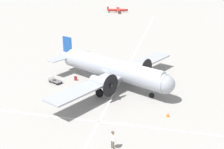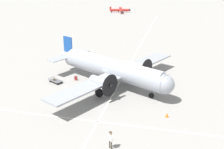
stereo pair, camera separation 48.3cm
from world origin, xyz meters
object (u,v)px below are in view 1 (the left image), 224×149
(suitcase_upright_spare, at_px, (54,81))
(crew_foreground, at_px, (113,138))
(baggage_cart, at_px, (55,81))
(light_aircraft_distant, at_px, (118,10))
(airliner_main, at_px, (114,69))
(traffic_cone, at_px, (168,115))
(suitcase_near_door, at_px, (76,78))

(suitcase_upright_spare, bearing_deg, crew_foreground, 130.59)
(baggage_cart, height_order, light_aircraft_distant, light_aircraft_distant)
(baggage_cart, relative_size, light_aircraft_distant, 0.22)
(airliner_main, xyz_separation_m, suitcase_upright_spare, (8.36, 0.80, -2.18))
(crew_foreground, xyz_separation_m, baggage_cart, (11.11, -13.15, -0.78))
(light_aircraft_distant, relative_size, traffic_cone, 21.76)
(suitcase_near_door, height_order, suitcase_upright_spare, suitcase_near_door)
(crew_foreground, bearing_deg, suitcase_near_door, 157.07)
(traffic_cone, bearing_deg, baggage_cart, -21.75)
(suitcase_near_door, bearing_deg, crew_foreground, 120.58)
(suitcase_near_door, relative_size, suitcase_upright_spare, 1.22)
(suitcase_near_door, bearing_deg, baggage_cart, 31.24)
(crew_foreground, distance_m, light_aircraft_distant, 83.06)
(baggage_cart, bearing_deg, suitcase_upright_spare, -141.01)
(crew_foreground, relative_size, suitcase_near_door, 2.66)
(crew_foreground, relative_size, baggage_cart, 0.76)
(light_aircraft_distant, bearing_deg, baggage_cart, -99.11)
(crew_foreground, height_order, light_aircraft_distant, light_aircraft_distant)
(crew_foreground, bearing_deg, suitcase_upright_spare, 167.08)
(suitcase_upright_spare, relative_size, light_aircraft_distant, 0.05)
(suitcase_upright_spare, bearing_deg, airliner_main, -174.52)
(airliner_main, xyz_separation_m, traffic_cone, (-7.47, 7.04, -2.20))
(airliner_main, relative_size, traffic_cone, 45.63)
(crew_foreground, distance_m, baggage_cart, 17.24)
(airliner_main, bearing_deg, suitcase_upright_spare, -147.58)
(airliner_main, xyz_separation_m, baggage_cart, (8.23, 0.77, -2.14))
(traffic_cone, bearing_deg, airliner_main, -43.30)
(airliner_main, distance_m, crew_foreground, 14.29)
(crew_foreground, relative_size, suitcase_upright_spare, 3.23)
(suitcase_upright_spare, xyz_separation_m, baggage_cart, (-0.13, -0.03, 0.03))
(airliner_main, distance_m, light_aircraft_distant, 68.86)
(suitcase_upright_spare, relative_size, baggage_cart, 0.23)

